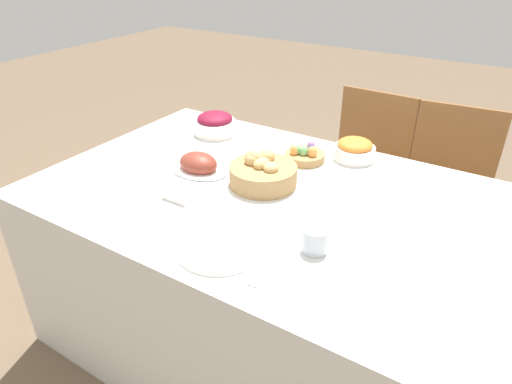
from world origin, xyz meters
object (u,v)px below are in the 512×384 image
at_px(chair_far_center, 363,169).
at_px(bread_basket, 263,173).
at_px(beet_salad_bowl, 215,124).
at_px(dinner_plate, 220,248).
at_px(carrot_bowl, 354,149).
at_px(ham_platter, 199,164).
at_px(egg_basket, 304,155).
at_px(butter_dish, 178,195).
at_px(spoon, 273,269).
at_px(drinking_cup, 315,240).
at_px(knife, 264,266).
at_px(fork, 180,232).
at_px(chair_far_right, 445,189).

distance_m(chair_far_center, bread_basket, 0.94).
bearing_deg(beet_salad_bowl, dinner_plate, -52.54).
bearing_deg(carrot_bowl, ham_platter, -138.15).
distance_m(egg_basket, dinner_plate, 0.71).
xyz_separation_m(chair_far_center, beet_salad_bowl, (-0.58, -0.56, 0.33)).
height_order(dinner_plate, butter_dish, butter_dish).
xyz_separation_m(beet_salad_bowl, butter_dish, (0.27, -0.58, -0.04)).
xyz_separation_m(chair_far_center, spoon, (0.19, -1.32, 0.28)).
bearing_deg(drinking_cup, knife, -121.11).
height_order(chair_far_center, butter_dish, chair_far_center).
height_order(bread_basket, beet_salad_bowl, bread_basket).
bearing_deg(fork, bread_basket, 78.96).
bearing_deg(drinking_cup, egg_basket, 119.83).
xyz_separation_m(chair_far_right, drinking_cup, (-0.19, -1.17, 0.32)).
height_order(egg_basket, dinner_plate, egg_basket).
distance_m(chair_far_right, butter_dish, 1.40).
xyz_separation_m(ham_platter, carrot_bowl, (0.50, 0.45, 0.02)).
bearing_deg(spoon, drinking_cup, 72.24).
xyz_separation_m(dinner_plate, fork, (-0.16, 0.00, -0.00)).
distance_m(ham_platter, fork, 0.46).
xyz_separation_m(chair_far_right, fork, (-0.61, -1.31, 0.28)).
bearing_deg(dinner_plate, chair_far_center, 89.81).
distance_m(beet_salad_bowl, knife, 1.06).
height_order(chair_far_center, dinner_plate, chair_far_center).
height_order(knife, spoon, same).
height_order(egg_basket, ham_platter, same).
bearing_deg(drinking_cup, carrot_bowl, 101.92).
height_order(dinner_plate, spoon, dinner_plate).
height_order(ham_platter, beet_salad_bowl, beet_salad_bowl).
bearing_deg(egg_basket, beet_salad_bowl, 175.37).
relative_size(chair_far_right, knife, 4.70).
distance_m(ham_platter, drinking_cup, 0.69).
bearing_deg(dinner_plate, knife, 0.00).
distance_m(chair_far_center, knife, 1.35).
distance_m(ham_platter, butter_dish, 0.24).
height_order(carrot_bowl, fork, carrot_bowl).
height_order(fork, butter_dish, butter_dish).
height_order(fork, knife, same).
xyz_separation_m(fork, drinking_cup, (0.42, 0.15, 0.04)).
relative_size(knife, drinking_cup, 2.37).
relative_size(ham_platter, spoon, 1.35).
xyz_separation_m(bread_basket, egg_basket, (0.04, 0.28, -0.02)).
relative_size(carrot_bowl, spoon, 0.93).
bearing_deg(knife, beet_salad_bowl, 130.30).
relative_size(chair_far_right, spoon, 4.70).
height_order(spoon, butter_dish, butter_dish).
distance_m(knife, drinking_cup, 0.18).
distance_m(chair_far_center, fork, 1.35).
bearing_deg(bread_basket, drinking_cup, -38.26).
relative_size(chair_far_center, beet_salad_bowl, 4.47).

